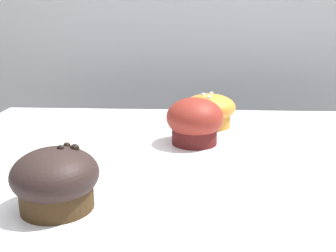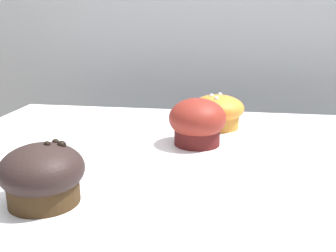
# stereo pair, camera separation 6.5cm
# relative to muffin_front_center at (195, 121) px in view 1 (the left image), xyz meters

# --- Properties ---
(wall_back) EXTENTS (3.20, 0.10, 1.80)m
(wall_back) POSITION_rel_muffin_front_center_xyz_m (0.04, 0.54, -0.05)
(wall_back) COLOR #B2B7BC
(wall_back) RESTS_ON ground
(muffin_front_center) EXTENTS (0.10, 0.10, 0.08)m
(muffin_front_center) POSITION_rel_muffin_front_center_xyz_m (0.00, 0.00, 0.00)
(muffin_front_center) COLOR #531716
(muffin_front_center) RESTS_ON display_counter
(muffin_back_left) EXTENTS (0.11, 0.11, 0.07)m
(muffin_back_left) POSITION_rel_muffin_front_center_xyz_m (0.03, 0.12, -0.01)
(muffin_back_left) COLOR #C98632
(muffin_back_left) RESTS_ON display_counter
(muffin_back_right) EXTENTS (0.10, 0.10, 0.08)m
(muffin_back_right) POSITION_rel_muffin_front_center_xyz_m (-0.17, -0.25, -0.00)
(muffin_back_right) COLOR #3D2915
(muffin_back_right) RESTS_ON display_counter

